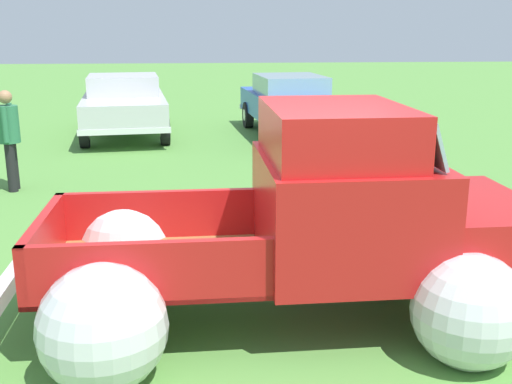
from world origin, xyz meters
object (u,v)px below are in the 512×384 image
object	(u,v)px
show_car_0	(124,103)
lane_cone_0	(406,209)
show_car_1	(291,103)
vintage_pickup_truck	(314,237)
spectator_0	(9,134)

from	to	relation	value
show_car_0	lane_cone_0	world-z (taller)	show_car_0
show_car_1	lane_cone_0	size ratio (longest dim) A/B	7.60
vintage_pickup_truck	spectator_0	size ratio (longest dim) A/B	2.91
lane_cone_0	show_car_0	bearing A→B (deg)	120.01
spectator_0	lane_cone_0	size ratio (longest dim) A/B	2.54
spectator_0	show_car_0	bearing A→B (deg)	71.11
vintage_pickup_truck	show_car_1	distance (m)	9.55
spectator_0	show_car_1	bearing A→B (deg)	36.37
vintage_pickup_truck	lane_cone_0	distance (m)	2.76
vintage_pickup_truck	lane_cone_0	size ratio (longest dim) A/B	7.40
vintage_pickup_truck	spectator_0	world-z (taller)	vintage_pickup_truck
show_car_1	spectator_0	distance (m)	6.96
spectator_0	lane_cone_0	world-z (taller)	spectator_0
vintage_pickup_truck	show_car_0	bearing A→B (deg)	104.85
show_car_0	lane_cone_0	xyz separation A→B (m)	(4.43, -7.68, -0.47)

